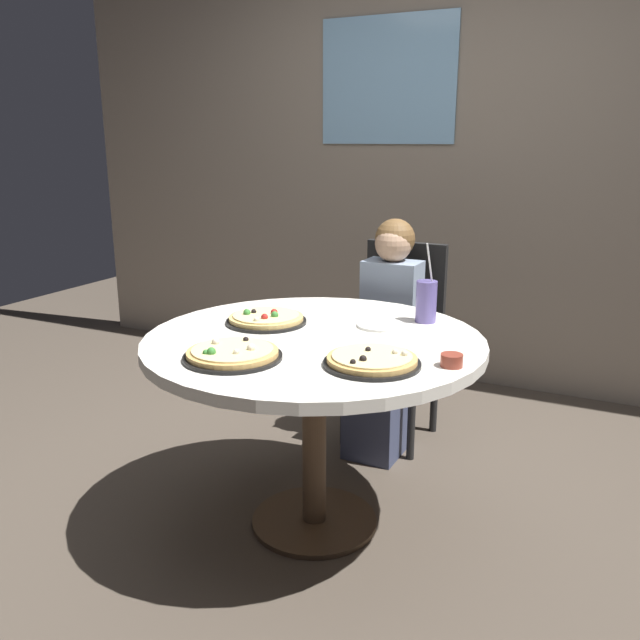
{
  "coord_description": "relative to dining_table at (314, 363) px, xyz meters",
  "views": [
    {
      "loc": [
        1.0,
        -2.01,
        1.43
      ],
      "look_at": [
        0.0,
        0.05,
        0.8
      ],
      "focal_mm": 37.0,
      "sensor_mm": 36.0,
      "label": 1
    }
  ],
  "objects": [
    {
      "name": "pizza_cheese",
      "position": [
        -0.25,
        0.08,
        0.11
      ],
      "size": [
        0.31,
        0.31,
        0.05
      ],
      "color": "black",
      "rests_on": "dining_table"
    },
    {
      "name": "wall_with_window",
      "position": [
        -0.0,
        1.87,
        0.8
      ],
      "size": [
        5.2,
        0.14,
        2.9
      ],
      "color": "gray",
      "rests_on": "ground_plane"
    },
    {
      "name": "dining_table",
      "position": [
        0.0,
        0.0,
        0.0
      ],
      "size": [
        1.22,
        1.22,
        0.75
      ],
      "color": "silver",
      "rests_on": "ground_plane"
    },
    {
      "name": "chair_wooden",
      "position": [
        0.0,
        0.93,
        -0.12
      ],
      "size": [
        0.41,
        0.41,
        0.95
      ],
      "color": "black",
      "rests_on": "ground_plane"
    },
    {
      "name": "soda_cup",
      "position": [
        0.3,
        0.37,
        0.18
      ],
      "size": [
        0.08,
        0.08,
        0.31
      ],
      "color": "#6659A5",
      "rests_on": "dining_table"
    },
    {
      "name": "diner_child",
      "position": [
        -0.0,
        0.75,
        -0.17
      ],
      "size": [
        0.26,
        0.41,
        1.08
      ],
      "color": "#3F4766",
      "rests_on": "ground_plane"
    },
    {
      "name": "sauce_bowl",
      "position": [
        0.52,
        -0.1,
        0.12
      ],
      "size": [
        0.07,
        0.07,
        0.04
      ],
      "primitive_type": "cylinder",
      "color": "brown",
      "rests_on": "dining_table"
    },
    {
      "name": "plate_small",
      "position": [
        0.17,
        0.23,
        0.1
      ],
      "size": [
        0.18,
        0.18,
        0.01
      ],
      "primitive_type": "cylinder",
      "color": "white",
      "rests_on": "dining_table"
    },
    {
      "name": "pizza_pepperoni",
      "position": [
        0.3,
        -0.2,
        0.11
      ],
      "size": [
        0.31,
        0.31,
        0.05
      ],
      "color": "black",
      "rests_on": "dining_table"
    },
    {
      "name": "pizza_veggie",
      "position": [
        -0.13,
        -0.33,
        0.11
      ],
      "size": [
        0.32,
        0.32,
        0.05
      ],
      "color": "black",
      "rests_on": "dining_table"
    },
    {
      "name": "ground_plane",
      "position": [
        0.0,
        0.0,
        -0.65
      ],
      "size": [
        8.0,
        8.0,
        0.0
      ],
      "primitive_type": "plane",
      "color": "#4C4238"
    }
  ]
}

